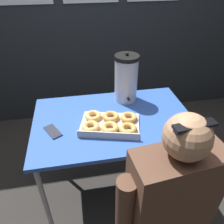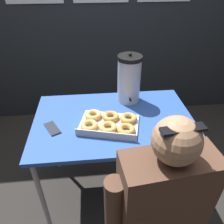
{
  "view_description": "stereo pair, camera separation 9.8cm",
  "coord_description": "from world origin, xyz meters",
  "px_view_note": "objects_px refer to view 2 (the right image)",
  "views": [
    {
      "loc": [
        -0.23,
        -1.19,
        1.69
      ],
      "look_at": [
        -0.01,
        0.0,
        0.84
      ],
      "focal_mm": 35.0,
      "sensor_mm": 36.0,
      "label": 1
    },
    {
      "loc": [
        -0.13,
        -1.21,
        1.69
      ],
      "look_at": [
        -0.01,
        0.0,
        0.84
      ],
      "focal_mm": 35.0,
      "sensor_mm": 36.0,
      "label": 2
    }
  ],
  "objects_px": {
    "coffee_urn": "(129,79)",
    "donut_box": "(109,123)",
    "cell_phone": "(52,128)",
    "person_seated": "(159,218)"
  },
  "relations": [
    {
      "from": "coffee_urn",
      "to": "cell_phone",
      "type": "relative_size",
      "value": 2.41
    },
    {
      "from": "coffee_urn",
      "to": "donut_box",
      "type": "bearing_deg",
      "value": -119.27
    },
    {
      "from": "coffee_urn",
      "to": "person_seated",
      "type": "height_order",
      "value": "person_seated"
    },
    {
      "from": "donut_box",
      "to": "cell_phone",
      "type": "height_order",
      "value": "donut_box"
    },
    {
      "from": "person_seated",
      "to": "cell_phone",
      "type": "bearing_deg",
      "value": -49.15
    },
    {
      "from": "coffee_urn",
      "to": "cell_phone",
      "type": "distance_m",
      "value": 0.66
    },
    {
      "from": "donut_box",
      "to": "person_seated",
      "type": "relative_size",
      "value": 0.36
    },
    {
      "from": "coffee_urn",
      "to": "cell_phone",
      "type": "bearing_deg",
      "value": -150.69
    },
    {
      "from": "person_seated",
      "to": "coffee_urn",
      "type": "bearing_deg",
      "value": -93.67
    },
    {
      "from": "cell_phone",
      "to": "person_seated",
      "type": "distance_m",
      "value": 0.83
    }
  ]
}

